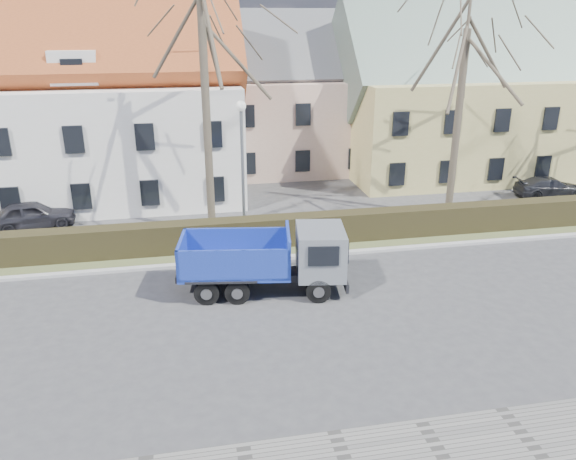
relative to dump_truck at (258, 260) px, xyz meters
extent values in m
plane|color=#3D3D3F|center=(0.74, -1.87, -1.25)|extent=(120.00, 120.00, 0.00)
cube|color=#A9A8A7|center=(0.74, 2.73, -1.19)|extent=(80.00, 0.30, 0.12)
cube|color=#4F5932|center=(0.74, 4.33, -1.20)|extent=(80.00, 3.00, 0.10)
cube|color=black|center=(0.74, 4.13, -0.60)|extent=(60.00, 0.90, 1.30)
imported|color=#25242B|center=(-9.67, 8.63, -0.59)|extent=(4.13, 2.34, 1.33)
imported|color=black|center=(17.67, 8.40, -0.69)|extent=(4.02, 1.96, 1.13)
camera|label=1|loc=(-2.43, -18.46, 8.23)|focal=35.00mm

